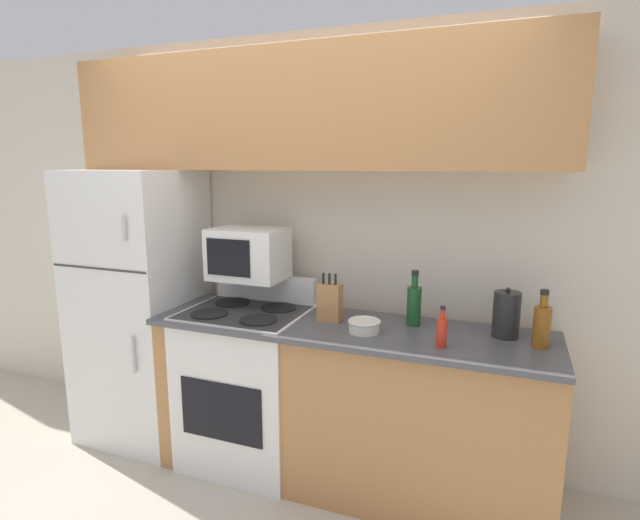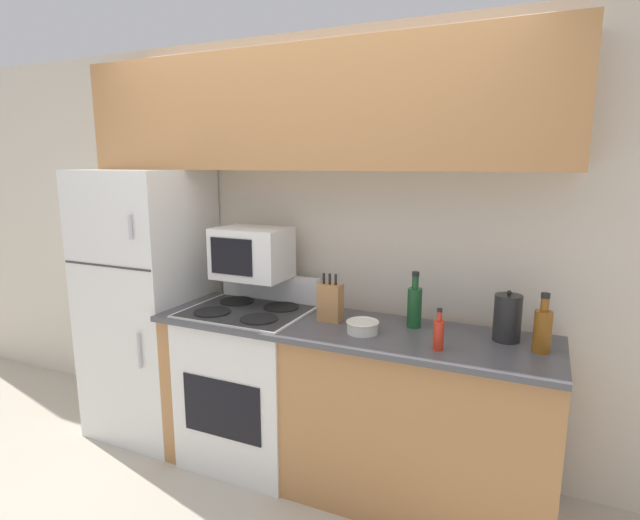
{
  "view_description": "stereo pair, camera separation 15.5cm",
  "coord_description": "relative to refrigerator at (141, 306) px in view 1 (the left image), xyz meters",
  "views": [
    {
      "loc": [
        1.14,
        -2.17,
        1.79
      ],
      "look_at": [
        0.2,
        0.26,
        1.28
      ],
      "focal_mm": 28.0,
      "sensor_mm": 36.0,
      "label": 1
    },
    {
      "loc": [
        1.29,
        -2.11,
        1.79
      ],
      "look_at": [
        0.2,
        0.26,
        1.28
      ],
      "focal_mm": 28.0,
      "sensor_mm": 36.0,
      "label": 2
    }
  ],
  "objects": [
    {
      "name": "wall_back",
      "position": [
        1.08,
        0.36,
        0.4
      ],
      "size": [
        8.0,
        0.05,
        2.55
      ],
      "color": "beige",
      "rests_on": "ground_plane"
    },
    {
      "name": "bottle_whiskey",
      "position": [
        2.39,
        -0.03,
        0.17
      ],
      "size": [
        0.08,
        0.08,
        0.28
      ],
      "color": "brown",
      "rests_on": "lower_cabinets"
    },
    {
      "name": "knife_block",
      "position": [
        1.32,
        -0.01,
        0.16
      ],
      "size": [
        0.13,
        0.09,
        0.27
      ],
      "color": "#B27A47",
      "rests_on": "lower_cabinets"
    },
    {
      "name": "stove",
      "position": [
        0.8,
        -0.05,
        -0.39
      ],
      "size": [
        0.7,
        0.6,
        1.1
      ],
      "color": "white",
      "rests_on": "ground_plane"
    },
    {
      "name": "upper_cabinets",
      "position": [
        1.08,
        0.16,
        1.2
      ],
      "size": [
        2.86,
        0.35,
        0.66
      ],
      "color": "#B27A47",
      "rests_on": "refrigerator"
    },
    {
      "name": "microwave",
      "position": [
        0.77,
        0.07,
        0.39
      ],
      "size": [
        0.44,
        0.31,
        0.3
      ],
      "color": "white",
      "rests_on": "stove"
    },
    {
      "name": "refrigerator",
      "position": [
        0.0,
        0.0,
        0.0
      ],
      "size": [
        0.71,
        0.68,
        1.75
      ],
      "color": "white",
      "rests_on": "ground_plane"
    },
    {
      "name": "bottle_wine_green",
      "position": [
        1.76,
        0.08,
        0.18
      ],
      "size": [
        0.08,
        0.08,
        0.3
      ],
      "color": "#194C23",
      "rests_on": "lower_cabinets"
    },
    {
      "name": "bottle_hot_sauce",
      "position": [
        1.95,
        -0.2,
        0.14
      ],
      "size": [
        0.05,
        0.05,
        0.2
      ],
      "color": "red",
      "rests_on": "lower_cabinets"
    },
    {
      "name": "kettle",
      "position": [
        2.23,
        0.06,
        0.17
      ],
      "size": [
        0.13,
        0.13,
        0.25
      ],
      "color": "black",
      "rests_on": "lower_cabinets"
    },
    {
      "name": "bowl",
      "position": [
        1.55,
        -0.13,
        0.09
      ],
      "size": [
        0.17,
        0.17,
        0.06
      ],
      "color": "silver",
      "rests_on": "lower_cabinets"
    },
    {
      "name": "ground_plane",
      "position": [
        1.08,
        -0.33,
        -0.88
      ],
      "size": [
        12.0,
        12.0,
        0.0
      ],
      "primitive_type": "plane",
      "color": "beige"
    },
    {
      "name": "lower_cabinets",
      "position": [
        1.43,
        -0.04,
        -0.41
      ],
      "size": [
        2.15,
        0.61,
        0.93
      ],
      "color": "#B27A47",
      "rests_on": "ground_plane"
    }
  ]
}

